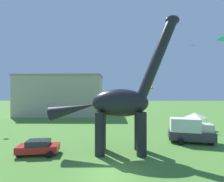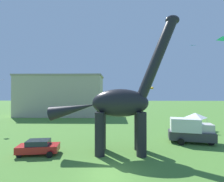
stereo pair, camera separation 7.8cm
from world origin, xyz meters
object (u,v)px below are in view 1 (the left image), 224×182
Objects in this scene: dinosaur_sculpture at (120,103)px; kite_apex at (223,39)px; parked_box_truck at (190,130)px; person_vendor_side at (210,127)px; festival_canopy_tent at (195,115)px; kite_high_left at (150,88)px; person_near_flyer at (199,128)px; kite_far_left at (193,45)px; kite_mid_left at (1,80)px; parked_sedan_left at (38,147)px.

dinosaur_sculpture is 23.69m from kite_apex.
kite_apex is (8.87, 7.12, 14.31)m from parked_box_truck.
person_vendor_side is 15.47m from kite_apex.
kite_apex is at bearing -9.17° from festival_canopy_tent.
person_near_flyer is at bearing -60.47° from kite_high_left.
kite_far_left is at bearing -84.17° from parked_box_truck.
kite_mid_left reaches higher than person_near_flyer.
parked_box_truck is 15.87m from kite_high_left.
kite_far_left is (30.22, -8.52, 3.65)m from kite_mid_left.
kite_mid_left is 31.61m from kite_far_left.
parked_sedan_left is 25.68m from festival_canopy_tent.
kite_high_left is (-5.69, 10.04, 6.67)m from person_near_flyer.
parked_box_truck is 3.38× the size of kite_high_left.
parked_sedan_left is 2.51× the size of kite_high_left.
festival_canopy_tent reaches higher than parked_sedan_left.
parked_sedan_left is 6.12× the size of kite_far_left.
parked_box_truck is 1.88× the size of festival_canopy_tent.
person_near_flyer is at bearing -21.64° from person_vendor_side.
person_vendor_side is at bearing -50.84° from kite_high_left.
person_near_flyer is 0.75× the size of kite_apex.
kite_mid_left reaches higher than parked_sedan_left.
person_vendor_side is at bearing 47.96° from kite_far_left.
parked_box_truck is 7.47m from person_vendor_side.
kite_high_left is at bearing 42.95° from parked_sedan_left.
dinosaur_sculpture is 3.44× the size of parked_sedan_left.
kite_far_left is (-3.57, -5.65, 11.61)m from person_near_flyer.
parked_box_truck is at bearing 82.89° from kite_far_left.
kite_high_left is (7.11, 18.32, 2.12)m from dinosaur_sculpture.
kite_far_left reaches higher than parked_sedan_left.
kite_far_left is at bearing -15.74° from kite_mid_left.
kite_apex is 12.69m from kite_far_left.
kite_far_left reaches higher than kite_high_left.
dinosaur_sculpture is 10.80m from parked_box_truck.
kite_mid_left is at bearing 179.63° from kite_apex.
dinosaur_sculpture is 15.90m from person_near_flyer.
parked_sedan_left is 2.65× the size of person_vendor_side.
person_vendor_side is (14.82, 8.84, -4.47)m from dinosaur_sculpture.
person_near_flyer is 0.49× the size of festival_canopy_tent.
kite_mid_left is at bearing 179.29° from parked_box_truck.
person_near_flyer is 2.13× the size of kite_far_left.
parked_sedan_left is 18.65m from parked_box_truck.
kite_far_left reaches higher than festival_canopy_tent.
festival_canopy_tent is 4.39× the size of kite_far_left.
parked_box_truck is 3.57× the size of person_vendor_side.
person_near_flyer is 0.87× the size of kite_high_left.
person_near_flyer is (21.48, 9.08, 0.12)m from parked_sedan_left.
dinosaur_sculpture reaches higher than kite_mid_left.
kite_high_left is 15.77m from kite_apex.
kite_high_left is (-7.72, 9.47, 6.59)m from person_vendor_side.
kite_apex is at bearing 42.53° from kite_far_left.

